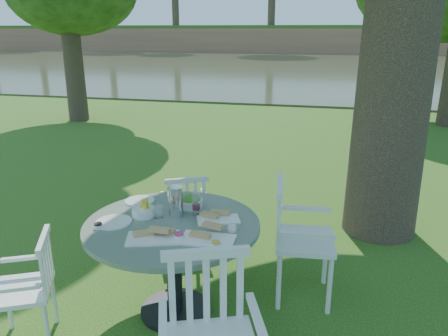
% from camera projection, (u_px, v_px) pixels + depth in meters
% --- Properties ---
extents(ground, '(140.00, 140.00, 0.00)m').
position_uv_depth(ground, '(220.00, 252.00, 4.50)').
color(ground, '#1C430E').
rests_on(ground, ground).
extents(table, '(1.34, 1.34, 0.79)m').
position_uv_depth(table, '(173.00, 242.00, 3.36)').
color(table, black).
rests_on(table, ground).
extents(chair_ne, '(0.52, 0.55, 1.01)m').
position_uv_depth(chair_ne, '(293.00, 232.00, 3.61)').
color(chair_ne, white).
rests_on(chair_ne, ground).
extents(chair_nw, '(0.55, 0.54, 0.83)m').
position_uv_depth(chair_nw, '(186.00, 208.00, 4.37)').
color(chair_nw, white).
rests_on(chair_nw, ground).
extents(chair_sw, '(0.53, 0.55, 0.82)m').
position_uv_depth(chair_sw, '(34.00, 282.00, 3.10)').
color(chair_sw, white).
rests_on(chair_sw, ground).
extents(chair_se, '(0.65, 0.63, 1.01)m').
position_uv_depth(chair_se, '(209.00, 326.00, 2.47)').
color(chair_se, white).
rests_on(chair_se, ground).
extents(tableware, '(1.10, 0.91, 0.24)m').
position_uv_depth(tableware, '(172.00, 212.00, 3.37)').
color(tableware, white).
rests_on(tableware, table).
extents(river, '(100.00, 28.00, 0.12)m').
position_uv_depth(river, '(313.00, 68.00, 25.81)').
color(river, '#353C23').
rests_on(river, ground).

